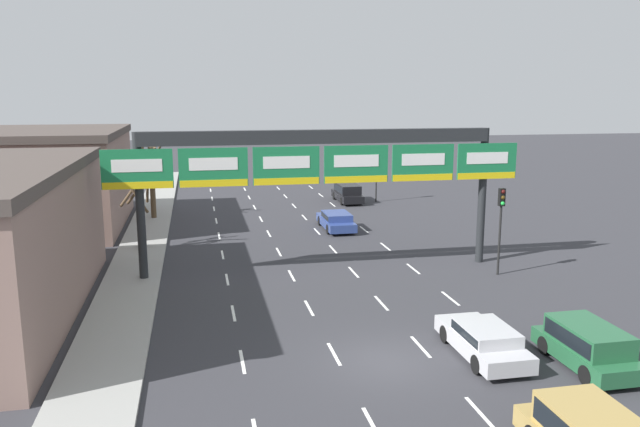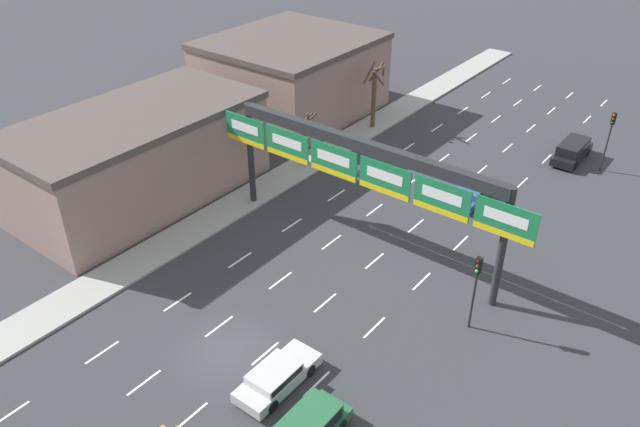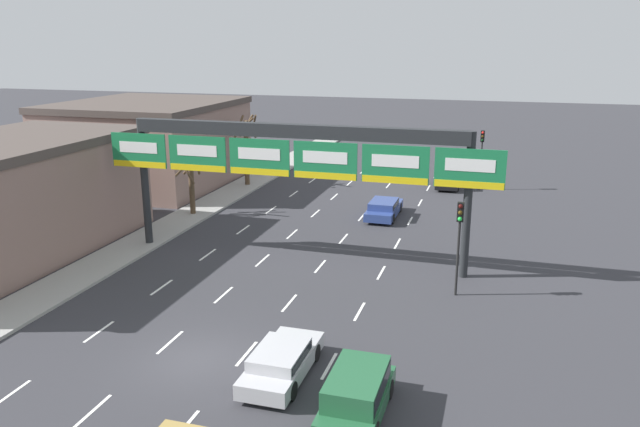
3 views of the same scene
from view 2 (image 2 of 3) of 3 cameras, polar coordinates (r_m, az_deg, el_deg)
ground_plane at (r=32.78m, az=-8.42°, el=-12.30°), size 220.00×220.00×0.00m
sidewalk_left at (r=38.86m, az=-18.58°, el=-5.61°), size 2.80×110.00×0.15m
lane_dashes at (r=40.93m, az=5.01°, el=-1.87°), size 10.02×67.00×0.01m
sign_gantry at (r=36.47m, az=3.79°, el=4.73°), size 21.50×0.70×7.43m
building_near at (r=45.25m, az=-16.29°, el=5.07°), size 8.99×17.53×6.38m
building_far at (r=58.09m, az=-2.61°, el=12.52°), size 12.61×14.21×6.82m
suv_black at (r=53.50m, az=22.09°, el=5.42°), size 1.82×4.89×1.57m
suv_green at (r=28.15m, az=-1.10°, el=-18.94°), size 1.85×4.14×1.51m
car_blue at (r=45.46m, az=13.82°, el=1.94°), size 1.88×4.82×1.21m
car_silver at (r=30.40m, az=-3.98°, el=-14.61°), size 1.85×4.57×1.20m
traffic_light_near_gantry at (r=51.63m, az=25.03°, el=6.92°), size 0.30×0.35×4.78m
traffic_light_mid_block at (r=32.62m, az=14.10°, el=-5.80°), size 0.30×0.35×4.53m
tree_bare_closest at (r=54.55m, az=5.01°, el=11.03°), size 1.91×1.86×5.78m
tree_bare_second at (r=48.01m, az=-1.37°, el=6.92°), size 1.85×1.75×4.58m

